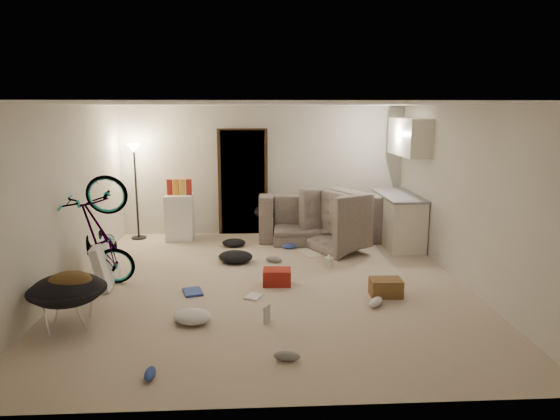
{
  "coord_description": "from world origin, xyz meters",
  "views": [
    {
      "loc": [
        -0.2,
        -6.74,
        2.44
      ],
      "look_at": [
        0.2,
        0.6,
        0.94
      ],
      "focal_mm": 32.0,
      "sensor_mm": 36.0,
      "label": 1
    }
  ],
  "objects": [
    {
      "name": "kitchen_counter",
      "position": [
        2.43,
        2.0,
        0.44
      ],
      "size": [
        0.6,
        1.5,
        0.88
      ],
      "primitive_type": "cube",
      "color": "silver",
      "rests_on": "floor"
    },
    {
      "name": "book_blue",
      "position": [
        -1.03,
        -0.32,
        0.02
      ],
      "size": [
        0.32,
        0.37,
        0.03
      ],
      "primitive_type": "cube",
      "rotation": [
        0.0,
        0.0,
        0.28
      ],
      "color": "#294197",
      "rests_on": "floor"
    },
    {
      "name": "snack_box_2",
      "position": [
        -1.52,
        2.55,
        1.0
      ],
      "size": [
        0.12,
        0.09,
        0.3
      ],
      "primitive_type": "cube",
      "rotation": [
        0.0,
        0.0,
        0.28
      ],
      "color": "yellow",
      "rests_on": "mini_fridge"
    },
    {
      "name": "book_white",
      "position": [
        -0.21,
        -0.52,
        0.01
      ],
      "size": [
        0.27,
        0.3,
        0.02
      ],
      "primitive_type": "cube",
      "rotation": [
        0.0,
        0.0,
        -0.42
      ],
      "color": "silver",
      "rests_on": "floor"
    },
    {
      "name": "shoe_1",
      "position": [
        0.12,
        0.98,
        0.05
      ],
      "size": [
        0.3,
        0.22,
        0.1
      ],
      "primitive_type": "ellipsoid",
      "rotation": [
        0.0,
        0.0,
        -0.42
      ],
      "color": "slate",
      "rests_on": "floor"
    },
    {
      "name": "drink_case_b",
      "position": [
        0.12,
        -0.05,
        0.11
      ],
      "size": [
        0.4,
        0.31,
        0.23
      ],
      "primitive_type": "cube",
      "rotation": [
        0.0,
        0.0,
        -0.06
      ],
      "color": "maroon",
      "rests_on": "floor"
    },
    {
      "name": "sofa",
      "position": [
        1.05,
        2.45,
        0.33
      ],
      "size": [
        2.3,
        0.99,
        0.66
      ],
      "primitive_type": "imported",
      "rotation": [
        0.0,
        0.0,
        3.09
      ],
      "color": "#323932",
      "rests_on": "floor"
    },
    {
      "name": "floor",
      "position": [
        0.0,
        0.0,
        -0.01
      ],
      "size": [
        5.5,
        6.0,
        0.02
      ],
      "primitive_type": "cube",
      "color": "#C7B299",
      "rests_on": "ground"
    },
    {
      "name": "doorway",
      "position": [
        -0.4,
        2.97,
        1.02
      ],
      "size": [
        0.85,
        0.1,
        2.04
      ],
      "primitive_type": "cube",
      "color": "black",
      "rests_on": "floor"
    },
    {
      "name": "shoe_2",
      "position": [
        -1.17,
        -2.48,
        0.04
      ],
      "size": [
        0.1,
        0.24,
        0.09
      ],
      "primitive_type": "ellipsoid",
      "rotation": [
        0.0,
        0.0,
        1.58
      ],
      "color": "#294197",
      "rests_on": "floor"
    },
    {
      "name": "snack_box_3",
      "position": [
        -1.4,
        2.55,
        1.0
      ],
      "size": [
        0.1,
        0.07,
        0.3
      ],
      "primitive_type": "cube",
      "rotation": [
        0.0,
        0.0,
        0.01
      ],
      "color": "maroon",
      "rests_on": "mini_fridge"
    },
    {
      "name": "snack_box_0",
      "position": [
        -1.76,
        2.55,
        1.0
      ],
      "size": [
        0.12,
        0.1,
        0.3
      ],
      "primitive_type": "cube",
      "rotation": [
        0.0,
        0.0,
        0.32
      ],
      "color": "maroon",
      "rests_on": "mini_fridge"
    },
    {
      "name": "mini_fridge",
      "position": [
        -1.59,
        2.55,
        0.43
      ],
      "size": [
        0.51,
        0.51,
        0.86
      ],
      "primitive_type": "cube",
      "rotation": [
        0.0,
        0.0,
        0.01
      ],
      "color": "white",
      "rests_on": "floor"
    },
    {
      "name": "wall_right",
      "position": [
        2.76,
        0.0,
        1.25
      ],
      "size": [
        0.02,
        6.0,
        2.5
      ],
      "primitive_type": "cube",
      "color": "beige",
      "rests_on": "floor"
    },
    {
      "name": "kitchen_uppers",
      "position": [
        2.56,
        2.0,
        1.95
      ],
      "size": [
        0.38,
        1.4,
        0.65
      ],
      "primitive_type": "cube",
      "color": "silver",
      "rests_on": "wall_right"
    },
    {
      "name": "clothes_lump_c",
      "position": [
        -0.93,
        -1.26,
        0.07
      ],
      "size": [
        0.58,
        0.55,
        0.14
      ],
      "primitive_type": "ellipsoid",
      "rotation": [
        0.0,
        0.0,
        -0.47
      ],
      "color": "silver",
      "rests_on": "floor"
    },
    {
      "name": "ceiling",
      "position": [
        0.0,
        0.0,
        2.51
      ],
      "size": [
        5.5,
        6.0,
        0.02
      ],
      "primitive_type": "cube",
      "color": "white",
      "rests_on": "wall_back"
    },
    {
      "name": "door_trim",
      "position": [
        -0.4,
        2.94,
        1.02
      ],
      "size": [
        0.97,
        0.04,
        2.1
      ],
      "primitive_type": "cube",
      "color": "#322211",
      "rests_on": "floor"
    },
    {
      "name": "newspaper",
      "position": [
        0.83,
        1.55,
        0.0
      ],
      "size": [
        0.56,
        0.63,
        0.01
      ],
      "primitive_type": "cube",
      "rotation": [
        0.0,
        0.0,
        0.34
      ],
      "color": "silver",
      "rests_on": "floor"
    },
    {
      "name": "clothes_lump_b",
      "position": [
        -0.56,
        2.01,
        0.06
      ],
      "size": [
        0.43,
        0.38,
        0.13
      ],
      "primitive_type": "ellipsoid",
      "rotation": [
        0.0,
        0.0,
        0.04
      ],
      "color": "black",
      "rests_on": "floor"
    },
    {
      "name": "hoodie",
      "position": [
        -2.25,
        -1.34,
        0.55
      ],
      "size": [
        0.5,
        0.43,
        0.22
      ],
      "primitive_type": "ellipsoid",
      "rotation": [
        0.0,
        0.0,
        0.06
      ],
      "color": "#523A1C",
      "rests_on": "saucer_chair"
    },
    {
      "name": "wall_back",
      "position": [
        0.0,
        3.01,
        1.25
      ],
      "size": [
        5.5,
        0.02,
        2.5
      ],
      "primitive_type": "cube",
      "color": "beige",
      "rests_on": "floor"
    },
    {
      "name": "armchair",
      "position": [
        1.57,
        1.84,
        0.39
      ],
      "size": [
        1.47,
        1.53,
        0.78
      ],
      "primitive_type": "imported",
      "rotation": [
        0.0,
        0.0,
        2.03
      ],
      "color": "#323932",
      "rests_on": "floor"
    },
    {
      "name": "counter_top",
      "position": [
        2.43,
        2.0,
        0.9
      ],
      "size": [
        0.64,
        1.54,
        0.04
      ],
      "primitive_type": "cube",
      "color": "gray",
      "rests_on": "kitchen_counter"
    },
    {
      "name": "snack_box_1",
      "position": [
        -1.64,
        2.55,
        1.0
      ],
      "size": [
        0.11,
        0.08,
        0.3
      ],
      "primitive_type": "cube",
      "rotation": [
        0.0,
        0.0,
        -0.1
      ],
      "color": "orange",
      "rests_on": "mini_fridge"
    },
    {
      "name": "sofa_drape",
      "position": [
        0.1,
        2.45,
        0.54
      ],
      "size": [
        0.63,
        0.55,
        0.28
      ],
      "primitive_type": "ellipsoid",
      "rotation": [
        0.0,
        0.0,
        0.17
      ],
      "color": "black",
      "rests_on": "sofa"
    },
    {
      "name": "tv_box",
      "position": [
        -2.3,
        0.14,
        0.31
      ],
      "size": [
        0.32,
        0.96,
        0.63
      ],
      "primitive_type": "cube",
      "rotation": [
        0.0,
        -0.21,
        0.09
      ],
      "color": "silver",
      "rests_on": "floor"
    },
    {
      "name": "wall_front",
      "position": [
        0.0,
        -3.01,
        1.25
      ],
      "size": [
        5.5,
        0.02,
        2.5
      ],
      "primitive_type": "cube",
      "color": "beige",
      "rests_on": "floor"
    },
    {
      "name": "juicer",
      "position": [
        0.97,
        0.71,
        0.09
      ],
      "size": [
        0.15,
        0.15,
        0.21
      ],
      "color": "beige",
      "rests_on": "floor"
    },
    {
      "name": "bicycle",
      "position": [
        -2.3,
        0.01,
        0.42
      ],
      "size": [
        1.64,
        0.76,
        0.93
      ],
      "primitive_type": "imported",
      "rotation": [
        0.0,
        -0.17,
        1.61
      ],
      "color": "black",
      "rests_on": "floor"
    },
    {
      "name": "wall_left",
      "position": [
        -2.76,
        0.0,
        1.25
      ],
      "size": [
        0.02,
        6.0,
        2.5
      ],
      "primitive_type": "cube",
      "color": "beige",
      "rests_on": "floor"
    },
    {
      "name": "saucer_chair",
      "position": [
        -2.3,
        -1.31,
        0.36
      ],
      "size": [
        0.86,
        0.86,
        0.61
      ],
      "color": "silver",
      "rests_on": "floor"
    },
    {
      "name": "clothes_lump_a",
      "position": [
        -0.5,
        1.04,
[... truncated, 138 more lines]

